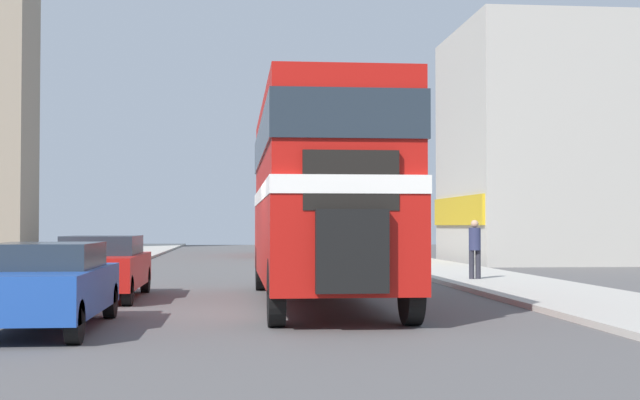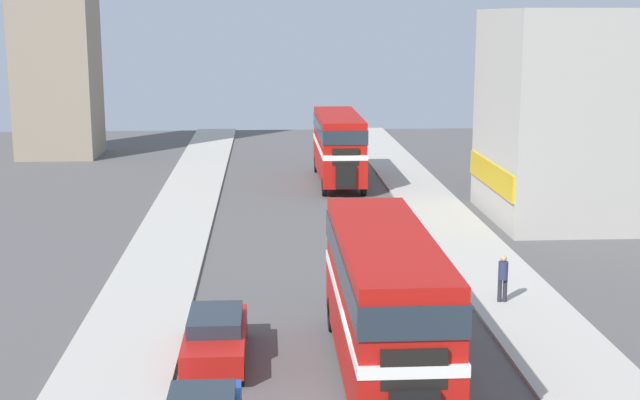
{
  "view_description": "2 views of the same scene",
  "coord_description": "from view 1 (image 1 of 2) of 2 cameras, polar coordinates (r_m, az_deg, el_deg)",
  "views": [
    {
      "loc": [
        -0.84,
        -16.77,
        1.68
      ],
      "look_at": [
        0.99,
        2.23,
        2.22
      ],
      "focal_mm": 50.0,
      "sensor_mm": 36.0,
      "label": 1
    },
    {
      "loc": [
        -2.27,
        -21.53,
        10.16
      ],
      "look_at": [
        0.0,
        15.56,
        2.51
      ],
      "focal_mm": 50.0,
      "sensor_mm": 36.0,
      "label": 2
    }
  ],
  "objects": [
    {
      "name": "car_parked_near",
      "position": [
        15.03,
        -17.23,
        -5.17
      ],
      "size": [
        1.8,
        4.5,
        1.39
      ],
      "color": "#1E479E",
      "rests_on": "ground_plane"
    },
    {
      "name": "pedestrian_walking",
      "position": [
        26.37,
        9.88,
        -2.89
      ],
      "size": [
        0.35,
        0.35,
        1.72
      ],
      "color": "#282833",
      "rests_on": "sidewalk_right"
    },
    {
      "name": "sidewalk_right",
      "position": [
        18.48,
        18.91,
        -6.57
      ],
      "size": [
        3.5,
        120.0,
        0.12
      ],
      "color": "#B7B2A8",
      "rests_on": "ground_plane"
    },
    {
      "name": "car_parked_mid",
      "position": [
        21.0,
        -13.78,
        -4.11
      ],
      "size": [
        1.8,
        4.61,
        1.44
      ],
      "color": "red",
      "rests_on": "ground_plane"
    },
    {
      "name": "double_decker_bus",
      "position": [
        19.09,
        0.01,
        0.99
      ],
      "size": [
        2.57,
        10.51,
        4.27
      ],
      "color": "#B2140F",
      "rests_on": "ground_plane"
    },
    {
      "name": "ground_plane",
      "position": [
        16.88,
        -2.63,
        -7.34
      ],
      "size": [
        120.0,
        120.0,
        0.0
      ],
      "primitive_type": "plane",
      "color": "#565454"
    },
    {
      "name": "bus_distant",
      "position": [
        49.9,
        -1.97,
        -0.62
      ],
      "size": [
        2.57,
        10.29,
        4.29
      ],
      "color": "#B2140F",
      "rests_on": "ground_plane"
    }
  ]
}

